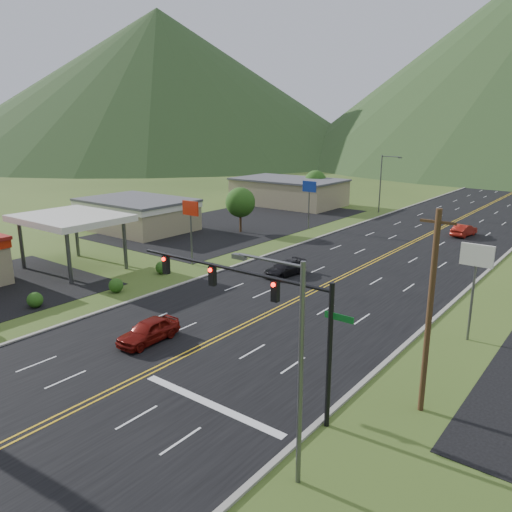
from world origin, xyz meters
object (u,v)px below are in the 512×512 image
Objects in this scene: traffic_signal at (258,300)px; gas_canopy at (71,219)px; streetlight_east at (294,359)px; car_red_far at (464,231)px; car_red_near at (148,331)px; streetlight_west at (383,180)px; car_dark_mid at (284,269)px.

gas_canopy is (-28.48, 8.00, -0.46)m from traffic_signal.
streetlight_east reaches higher than traffic_signal.
gas_canopy is at bearing 64.15° from car_red_far.
car_red_near is (18.81, -6.92, -4.12)m from gas_canopy.
car_red_near is at bearing 173.59° from traffic_signal.
car_red_far is at bearing 55.86° from gas_canopy.
traffic_signal is 29.59m from gas_canopy.
streetlight_west reaches higher than gas_canopy.
car_red_far is (7.00, 44.97, -0.01)m from car_red_near.
car_red_near is (8.48, -54.92, -4.43)m from streetlight_west.
traffic_signal reaches higher than car_dark_mid.
traffic_signal is 6.17m from streetlight_east.
traffic_signal is 10.76m from car_red_near.
gas_canopy is 2.24× the size of car_dark_mid.
car_red_far is at bearing 79.56° from car_red_near.
streetlight_east is 50.79m from car_red_far.
gas_canopy reaches higher than car_red_far.
streetlight_east is (4.70, -4.00, -0.15)m from traffic_signal.
streetlight_east is 0.90× the size of gas_canopy.
gas_canopy is 46.16m from car_red_far.
car_red_near reaches higher than car_red_far.
streetlight_east is at bearing -69.14° from streetlight_west.
gas_canopy is at bearing 158.20° from car_red_near.
car_red_far is at bearing 93.33° from traffic_signal.
gas_canopy is 20.81m from car_dark_mid.
streetlight_west is at bearing 107.97° from traffic_signal.
car_red_near is at bearing 160.53° from streetlight_east.
traffic_signal reaches higher than car_red_near.
car_dark_mid is 0.99× the size of car_red_far.
traffic_signal is 2.91× the size of car_red_far.
streetlight_east is 15.88m from car_red_near.
gas_canopy is at bearing -102.13° from streetlight_west.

